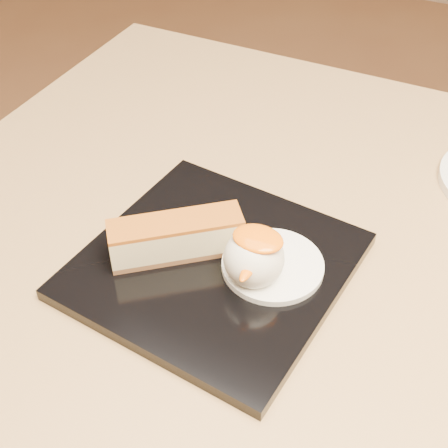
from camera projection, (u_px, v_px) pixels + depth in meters
The scene contains 7 objects.
table at pixel (270, 384), 0.65m from camera, with size 0.80×0.80×0.72m.
dessert_plate at pixel (214, 265), 0.56m from camera, with size 0.22×0.22×0.01m, color black.
cheesecake at pixel (176, 237), 0.55m from camera, with size 0.11×0.10×0.04m.
cream_smear at pixel (273, 265), 0.55m from camera, with size 0.09×0.09×0.01m, color white.
ice_cream_scoop at pixel (254, 258), 0.52m from camera, with size 0.05×0.05×0.05m, color white.
mango_sauce at pixel (258, 239), 0.51m from camera, with size 0.04×0.03×0.01m, color orange.
mint_sprig at pixel (254, 235), 0.57m from camera, with size 0.03×0.02×0.00m.
Camera 1 is at (0.12, -0.36, 1.13)m, focal length 50.00 mm.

